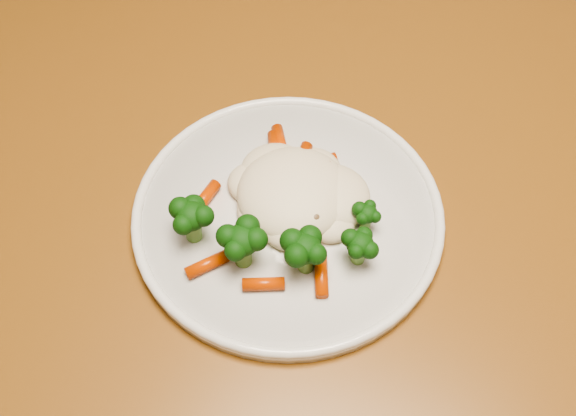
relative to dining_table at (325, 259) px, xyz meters
The scene contains 3 objects.
dining_table is the anchor object (origin of this frame).
plate 0.12m from the dining_table, 132.05° to the right, with size 0.30×0.30×0.01m, color white.
meal 0.15m from the dining_table, 125.98° to the right, with size 0.19×0.20×0.05m.
Camera 1 is at (0.19, -0.41, 1.33)m, focal length 45.00 mm.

